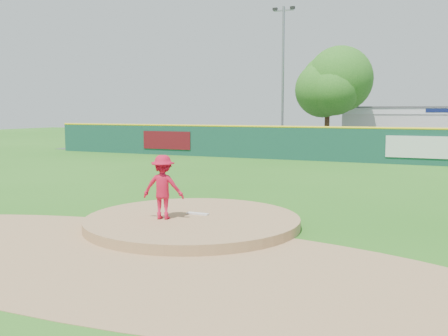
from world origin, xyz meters
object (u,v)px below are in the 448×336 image
at_px(pitcher, 163,187).
at_px(playground_slide, 189,140).
at_px(light_pole_left, 283,71).
at_px(deciduous_tree, 328,89).
at_px(pool_building_grp, 447,127).

bearing_deg(pitcher, playground_slide, -77.71).
height_order(playground_slide, light_pole_left, light_pole_left).
relative_size(pitcher, deciduous_tree, 0.22).
xyz_separation_m(pool_building_grp, playground_slide, (-18.09, -9.29, -0.93)).
relative_size(pitcher, playground_slide, 0.61).
bearing_deg(playground_slide, pool_building_grp, 27.17).
distance_m(deciduous_tree, light_pole_left, 4.72).
bearing_deg(pool_building_grp, light_pole_left, -157.40).
bearing_deg(light_pole_left, deciduous_tree, -26.57).
relative_size(pitcher, pool_building_grp, 0.11).
relative_size(pool_building_grp, playground_slide, 5.76).
distance_m(playground_slide, light_pole_left, 9.15).
distance_m(playground_slide, deciduous_tree, 11.02).
bearing_deg(light_pole_left, pitcher, -78.81).
xyz_separation_m(pool_building_grp, light_pole_left, (-12.00, -4.99, 4.39)).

